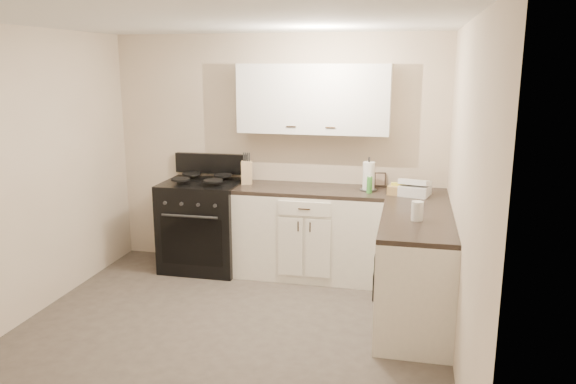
% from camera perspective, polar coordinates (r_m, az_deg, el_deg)
% --- Properties ---
extents(floor, '(3.60, 3.60, 0.00)m').
position_cam_1_polar(floor, '(4.81, -6.28, -14.24)').
color(floor, '#473F38').
rests_on(floor, ground).
extents(ceiling, '(3.60, 3.60, 0.00)m').
position_cam_1_polar(ceiling, '(4.29, -7.14, 16.95)').
color(ceiling, white).
rests_on(ceiling, wall_back).
extents(wall_back, '(3.60, 0.00, 3.60)m').
position_cam_1_polar(wall_back, '(6.09, -1.15, 4.03)').
color(wall_back, beige).
rests_on(wall_back, ground).
extents(wall_right, '(0.00, 3.60, 3.60)m').
position_cam_1_polar(wall_right, '(4.17, 17.40, -0.73)').
color(wall_right, beige).
rests_on(wall_right, ground).
extents(wall_left, '(0.00, 3.60, 3.60)m').
position_cam_1_polar(wall_left, '(5.25, -25.59, 1.32)').
color(wall_left, beige).
rests_on(wall_left, ground).
extents(wall_front, '(3.60, 0.00, 3.60)m').
position_cam_1_polar(wall_front, '(2.82, -18.79, -7.35)').
color(wall_front, beige).
rests_on(wall_front, ground).
extents(base_cabinets_back, '(1.55, 0.60, 0.90)m').
position_cam_1_polar(base_cabinets_back, '(5.89, 2.22, -4.26)').
color(base_cabinets_back, silver).
rests_on(base_cabinets_back, floor).
extents(base_cabinets_right, '(0.60, 1.90, 0.90)m').
position_cam_1_polar(base_cabinets_right, '(5.20, 12.74, -6.99)').
color(base_cabinets_right, silver).
rests_on(base_cabinets_right, floor).
extents(countertop_back, '(1.55, 0.60, 0.04)m').
position_cam_1_polar(countertop_back, '(5.77, 2.27, 0.20)').
color(countertop_back, black).
rests_on(countertop_back, base_cabinets_back).
extents(countertop_right, '(0.60, 1.90, 0.04)m').
position_cam_1_polar(countertop_right, '(5.06, 13.01, -1.98)').
color(countertop_right, black).
rests_on(countertop_right, base_cabinets_right).
extents(upper_cabinets, '(1.55, 0.30, 0.70)m').
position_cam_1_polar(upper_cabinets, '(5.79, 2.62, 9.44)').
color(upper_cabinets, white).
rests_on(upper_cabinets, wall_back).
extents(stove, '(0.82, 0.70, 1.00)m').
position_cam_1_polar(stove, '(6.17, -8.57, -3.50)').
color(stove, black).
rests_on(stove, floor).
extents(knife_block, '(0.13, 0.12, 0.25)m').
position_cam_1_polar(knife_block, '(5.96, -4.21, 1.98)').
color(knife_block, '#D5B983').
rests_on(knife_block, countertop_back).
extents(paper_towel, '(0.14, 0.14, 0.29)m').
position_cam_1_polar(paper_towel, '(5.70, 8.19, 1.60)').
color(paper_towel, white).
rests_on(paper_towel, countertop_back).
extents(soap_bottle, '(0.06, 0.06, 0.16)m').
position_cam_1_polar(soap_bottle, '(5.59, 8.28, 0.72)').
color(soap_bottle, '#3E9238').
rests_on(soap_bottle, countertop_back).
extents(picture_frame, '(0.12, 0.05, 0.14)m').
position_cam_1_polar(picture_frame, '(5.93, 9.35, 1.29)').
color(picture_frame, black).
rests_on(picture_frame, countertop_back).
extents(wicker_basket, '(0.29, 0.23, 0.09)m').
position_cam_1_polar(wicker_basket, '(5.58, 11.53, 0.17)').
color(wicker_basket, tan).
rests_on(wicker_basket, countertop_right).
extents(countertop_grill, '(0.33, 0.31, 0.10)m').
position_cam_1_polar(countertop_grill, '(5.58, 12.76, 0.18)').
color(countertop_grill, white).
rests_on(countertop_grill, countertop_right).
extents(glass_jar, '(0.11, 0.11, 0.16)m').
position_cam_1_polar(glass_jar, '(4.69, 12.99, -1.89)').
color(glass_jar, silver).
rests_on(glass_jar, countertop_right).
extents(oven_mitt_near, '(0.02, 0.13, 0.23)m').
position_cam_1_polar(oven_mitt_near, '(4.70, 8.74, -9.35)').
color(oven_mitt_near, black).
rests_on(oven_mitt_near, base_cabinets_right).
extents(oven_mitt_far, '(0.02, 0.14, 0.24)m').
position_cam_1_polar(oven_mitt_far, '(4.76, 8.88, -7.63)').
color(oven_mitt_far, black).
rests_on(oven_mitt_far, base_cabinets_right).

